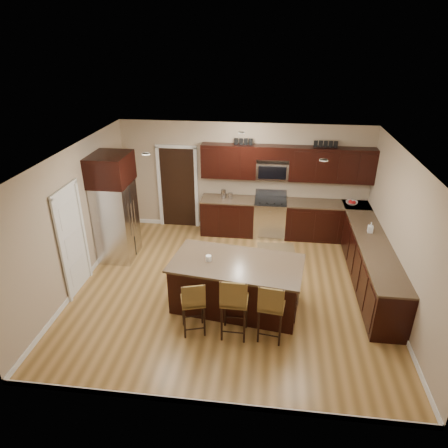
# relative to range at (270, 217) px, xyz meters

# --- Properties ---
(floor) EXTENTS (6.00, 6.00, 0.00)m
(floor) POSITION_rel_range_xyz_m (-0.68, -2.45, -0.47)
(floor) COLOR #A37940
(floor) RESTS_ON ground
(ceiling) EXTENTS (6.00, 6.00, 0.00)m
(ceiling) POSITION_rel_range_xyz_m (-0.68, -2.45, 2.23)
(ceiling) COLOR silver
(ceiling) RESTS_ON wall_back
(wall_back) EXTENTS (6.00, 0.00, 6.00)m
(wall_back) POSITION_rel_range_xyz_m (-0.68, 0.30, 0.88)
(wall_back) COLOR tan
(wall_back) RESTS_ON floor
(wall_left) EXTENTS (0.00, 5.50, 5.50)m
(wall_left) POSITION_rel_range_xyz_m (-3.68, -2.45, 0.88)
(wall_left) COLOR tan
(wall_left) RESTS_ON floor
(wall_right) EXTENTS (0.00, 5.50, 5.50)m
(wall_right) POSITION_rel_range_xyz_m (2.32, -2.45, 0.88)
(wall_right) COLOR tan
(wall_right) RESTS_ON floor
(base_cabinets) EXTENTS (4.02, 3.96, 0.92)m
(base_cabinets) POSITION_rel_range_xyz_m (1.22, -1.01, -0.01)
(base_cabinets) COLOR black
(base_cabinets) RESTS_ON floor
(upper_cabinets) EXTENTS (4.00, 0.33, 0.80)m
(upper_cabinets) POSITION_rel_range_xyz_m (0.36, 0.13, 1.37)
(upper_cabinets) COLOR black
(upper_cabinets) RESTS_ON wall_back
(range) EXTENTS (0.76, 0.64, 1.11)m
(range) POSITION_rel_range_xyz_m (0.00, 0.00, 0.00)
(range) COLOR silver
(range) RESTS_ON floor
(microwave) EXTENTS (0.76, 0.31, 0.40)m
(microwave) POSITION_rel_range_xyz_m (0.00, 0.15, 1.15)
(microwave) COLOR silver
(microwave) RESTS_ON upper_cabinets
(doorway) EXTENTS (0.85, 0.03, 2.06)m
(doorway) POSITION_rel_range_xyz_m (-2.33, 0.28, 0.56)
(doorway) COLOR black
(doorway) RESTS_ON floor
(pantry_door) EXTENTS (0.03, 0.80, 2.04)m
(pantry_door) POSITION_rel_range_xyz_m (-3.66, -2.75, 0.55)
(pantry_door) COLOR white
(pantry_door) RESTS_ON floor
(letter_decor) EXTENTS (2.20, 0.03, 0.15)m
(letter_decor) POSITION_rel_range_xyz_m (0.22, 0.13, 1.82)
(letter_decor) COLOR black
(letter_decor) RESTS_ON upper_cabinets
(island) EXTENTS (2.45, 1.51, 0.92)m
(island) POSITION_rel_range_xyz_m (-0.54, -2.93, -0.04)
(island) COLOR black
(island) RESTS_ON floor
(stool_left) EXTENTS (0.47, 0.47, 1.01)m
(stool_left) POSITION_rel_range_xyz_m (-1.16, -3.77, 0.16)
(stool_left) COLOR olive
(stool_left) RESTS_ON floor
(stool_mid) EXTENTS (0.44, 0.44, 1.15)m
(stool_mid) POSITION_rel_range_xyz_m (-0.50, -3.78, 0.24)
(stool_mid) COLOR olive
(stool_mid) RESTS_ON floor
(stool_right) EXTENTS (0.45, 0.45, 1.08)m
(stool_right) POSITION_rel_range_xyz_m (0.09, -3.78, 0.20)
(stool_right) COLOR olive
(stool_right) RESTS_ON floor
(refrigerator) EXTENTS (0.79, 0.93, 2.35)m
(refrigerator) POSITION_rel_range_xyz_m (-3.30, -1.45, 0.74)
(refrigerator) COLOR silver
(refrigerator) RESTS_ON floor
(floor_mat) EXTENTS (0.90, 0.63, 0.01)m
(floor_mat) POSITION_rel_range_xyz_m (0.18, -0.72, -0.47)
(floor_mat) COLOR olive
(floor_mat) RESTS_ON floor
(fruit_bowl) EXTENTS (0.34, 0.34, 0.07)m
(fruit_bowl) POSITION_rel_range_xyz_m (1.89, -0.00, 0.48)
(fruit_bowl) COLOR silver
(fruit_bowl) RESTS_ON base_cabinets
(soap_bottle) EXTENTS (0.10, 0.11, 0.22)m
(soap_bottle) POSITION_rel_range_xyz_m (2.02, -1.44, 0.56)
(soap_bottle) COLOR #B2B2B2
(soap_bottle) RESTS_ON base_cabinets
(canister_tall) EXTENTS (0.12, 0.12, 0.23)m
(canister_tall) POSITION_rel_range_xyz_m (-1.14, -0.00, 0.56)
(canister_tall) COLOR silver
(canister_tall) RESTS_ON base_cabinets
(canister_short) EXTENTS (0.11, 0.11, 0.15)m
(canister_short) POSITION_rel_range_xyz_m (-0.97, -0.00, 0.52)
(canister_short) COLOR silver
(canister_short) RESTS_ON base_cabinets
(island_jar) EXTENTS (0.10, 0.10, 0.10)m
(island_jar) POSITION_rel_range_xyz_m (-1.04, -2.93, 0.50)
(island_jar) COLOR white
(island_jar) RESTS_ON island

